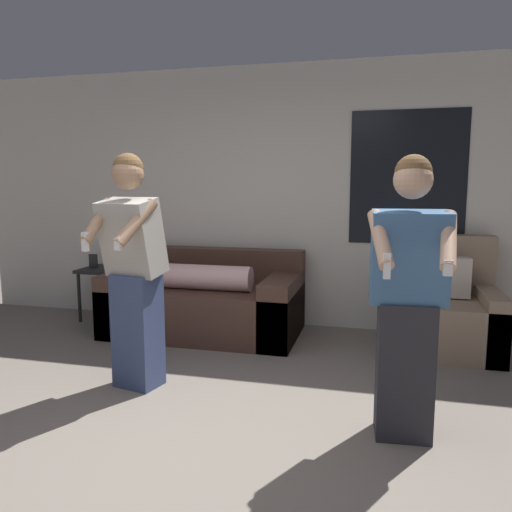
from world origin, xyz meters
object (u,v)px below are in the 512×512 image
Objects in this scene: side_table at (104,276)px; person_left at (133,271)px; armchair at (447,313)px; person_right at (408,299)px; couch at (205,302)px.

person_left is (1.25, -1.66, 0.38)m from side_table.
person_left is at bearing -147.56° from armchair.
armchair reaches higher than side_table.
person_left is (-2.32, -1.48, 0.54)m from armchair.
person_right reaches higher than armchair.
person_right is at bearing -8.94° from person_left.
person_right reaches higher than side_table.
person_left is 1.03× the size of person_right.
side_table is at bearing 169.31° from couch.
couch is 2.58m from person_right.
armchair reaches higher than couch.
couch is at bearing 137.24° from person_right.
couch reaches higher than side_table.
side_table is at bearing 177.08° from armchair.
person_right is (-0.45, -1.77, 0.50)m from armchair.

